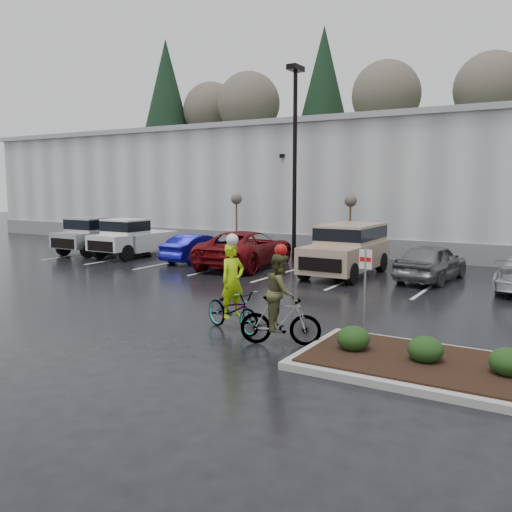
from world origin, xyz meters
The scene contains 20 objects.
ground centered at (0.00, 0.00, 0.00)m, with size 120.00×120.00×0.00m, color black.
warehouse centered at (0.00, 21.99, 3.65)m, with size 60.50×15.50×7.20m.
wooded_ridge centered at (0.00, 45.00, 3.00)m, with size 80.00×25.00×6.00m, color #203E1A.
lamppost centered at (-4.00, 12.00, 5.69)m, with size 0.50×1.00×9.22m.
sapling_west centered at (-8.00, 13.00, 2.73)m, with size 0.60×0.60×3.20m.
sapling_mid centered at (-1.50, 13.00, 2.73)m, with size 0.60×0.60×3.20m.
curb_island centered at (7.00, -1.00, 0.07)m, with size 8.00×3.00×0.15m, color gray.
mulch_bed centered at (7.00, -1.00, 0.17)m, with size 7.60×2.60×0.04m, color black.
shrub_a centered at (4.00, -1.00, 0.41)m, with size 0.70×0.70×0.52m, color black.
shrub_b centered at (5.50, -1.00, 0.41)m, with size 0.70×0.70×0.52m, color black.
shrub_c centered at (7.00, -1.00, 0.41)m, with size 0.70×0.70×0.52m, color black.
fire_lane_sign centered at (3.80, 0.20, 1.41)m, with size 0.30×0.05×2.20m.
pickup_silver centered at (-14.10, 9.05, 0.98)m, with size 2.10×5.20×1.96m, color #B4B6BD, non-canonical shape.
pickup_white centered at (-11.55, 9.13, 0.98)m, with size 2.10×5.20×1.96m, color silver, non-canonical shape.
car_blue centered at (-7.62, 9.02, 0.66)m, with size 1.40×4.01×1.32m, color #0C0B7F.
car_red centered at (-4.78, 8.80, 0.81)m, with size 2.70×5.85×1.62m, color #65090D.
suv_tan centered at (-0.09, 8.88, 1.03)m, with size 2.20×5.10×2.06m, color tan, non-canonical shape.
car_grey centered at (3.20, 9.38, 0.72)m, with size 1.70×4.23×1.44m, color slate.
cyclist_hivis centered at (0.63, -0.53, 0.75)m, with size 2.14×1.33×2.45m.
cyclist_olive centered at (2.23, -0.98, 0.85)m, with size 1.86×1.14×2.33m.
Camera 1 is at (7.93, -11.61, 3.63)m, focal length 38.00 mm.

